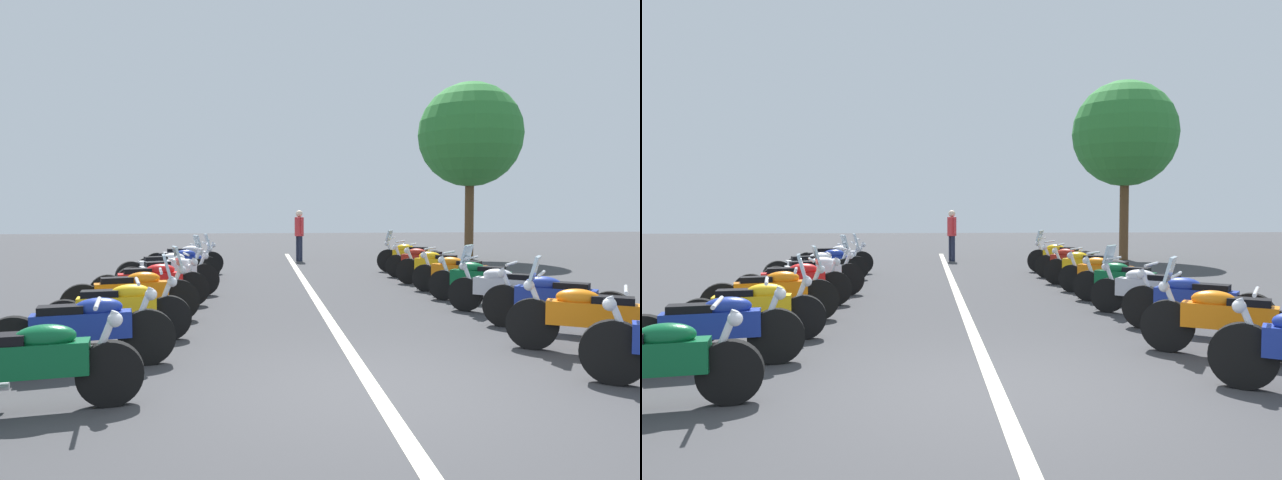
% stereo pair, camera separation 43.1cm
% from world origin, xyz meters
% --- Properties ---
extents(ground_plane, '(80.00, 80.00, 0.00)m').
position_xyz_m(ground_plane, '(0.00, 0.00, 0.00)').
color(ground_plane, '#38383A').
extents(lane_centre_stripe, '(25.14, 0.16, 0.01)m').
position_xyz_m(lane_centre_stripe, '(6.04, 0.00, 0.00)').
color(lane_centre_stripe, beige).
rests_on(lane_centre_stripe, ground_plane).
extents(motorcycle_left_row_0, '(0.70, 2.04, 0.98)m').
position_xyz_m(motorcycle_left_row_0, '(-0.29, 3.22, 0.45)').
color(motorcycle_left_row_0, black).
rests_on(motorcycle_left_row_0, ground_plane).
extents(motorcycle_left_row_1, '(0.75, 2.04, 1.01)m').
position_xyz_m(motorcycle_left_row_1, '(1.17, 3.13, 0.46)').
color(motorcycle_left_row_1, black).
rests_on(motorcycle_left_row_1, ground_plane).
extents(motorcycle_left_row_2, '(0.66, 1.97, 1.20)m').
position_xyz_m(motorcycle_left_row_2, '(2.55, 3.04, 0.46)').
color(motorcycle_left_row_2, black).
rests_on(motorcycle_left_row_2, ground_plane).
extents(motorcycle_left_row_3, '(0.86, 2.09, 1.23)m').
position_xyz_m(motorcycle_left_row_3, '(3.92, 3.13, 0.48)').
color(motorcycle_left_row_3, black).
rests_on(motorcycle_left_row_3, ground_plane).
extents(motorcycle_left_row_4, '(0.80, 2.11, 1.00)m').
position_xyz_m(motorcycle_left_row_4, '(5.44, 3.11, 0.46)').
color(motorcycle_left_row_4, black).
rests_on(motorcycle_left_row_4, ground_plane).
extents(motorcycle_left_row_5, '(1.00, 2.03, 1.02)m').
position_xyz_m(motorcycle_left_row_5, '(6.71, 2.97, 0.47)').
color(motorcycle_left_row_5, black).
rests_on(motorcycle_left_row_5, ground_plane).
extents(motorcycle_left_row_6, '(1.01, 2.10, 1.22)m').
position_xyz_m(motorcycle_left_row_6, '(8.14, 3.23, 0.48)').
color(motorcycle_left_row_6, black).
rests_on(motorcycle_left_row_6, ground_plane).
extents(motorcycle_left_row_7, '(0.75, 2.10, 1.20)m').
position_xyz_m(motorcycle_left_row_7, '(9.58, 3.14, 0.46)').
color(motorcycle_left_row_7, black).
rests_on(motorcycle_left_row_7, ground_plane).
extents(motorcycle_left_row_8, '(0.76, 2.11, 1.00)m').
position_xyz_m(motorcycle_left_row_8, '(11.04, 3.16, 0.46)').
color(motorcycle_left_row_8, black).
rests_on(motorcycle_left_row_8, ground_plane).
extents(motorcycle_right_row_1, '(1.24, 1.85, 1.22)m').
position_xyz_m(motorcycle_right_row_1, '(1.25, -2.97, 0.47)').
color(motorcycle_right_row_1, black).
rests_on(motorcycle_right_row_1, ground_plane).
extents(motorcycle_right_row_2, '(1.42, 1.79, 1.01)m').
position_xyz_m(motorcycle_right_row_2, '(2.65, -3.21, 0.46)').
color(motorcycle_right_row_2, black).
rests_on(motorcycle_right_row_2, ground_plane).
extents(motorcycle_right_row_3, '(1.48, 1.73, 1.19)m').
position_xyz_m(motorcycle_right_row_3, '(4.08, -3.09, 0.46)').
color(motorcycle_right_row_3, black).
rests_on(motorcycle_right_row_3, ground_plane).
extents(motorcycle_right_row_4, '(1.41, 1.73, 0.98)m').
position_xyz_m(motorcycle_right_row_4, '(5.42, -3.11, 0.45)').
color(motorcycle_right_row_4, black).
rests_on(motorcycle_right_row_4, ground_plane).
extents(motorcycle_right_row_5, '(1.43, 1.75, 0.98)m').
position_xyz_m(motorcycle_right_row_5, '(6.70, -3.12, 0.45)').
color(motorcycle_right_row_5, black).
rests_on(motorcycle_right_row_5, ground_plane).
extents(motorcycle_right_row_6, '(1.08, 1.84, 0.99)m').
position_xyz_m(motorcycle_right_row_6, '(8.19, -3.09, 0.45)').
color(motorcycle_right_row_6, black).
rests_on(motorcycle_right_row_6, ground_plane).
extents(motorcycle_right_row_7, '(1.37, 1.79, 0.99)m').
position_xyz_m(motorcycle_right_row_7, '(9.48, -3.12, 0.45)').
color(motorcycle_right_row_7, black).
rests_on(motorcycle_right_row_7, ground_plane).
extents(motorcycle_right_row_8, '(1.12, 1.82, 1.22)m').
position_xyz_m(motorcycle_right_row_8, '(10.98, -3.16, 0.47)').
color(motorcycle_right_row_8, black).
rests_on(motorcycle_right_row_8, ground_plane).
extents(bystander_2, '(0.49, 0.32, 1.78)m').
position_xyz_m(bystander_2, '(15.24, -0.28, 1.05)').
color(bystander_2, '#1E2338').
rests_on(bystander_2, ground_plane).
extents(roadside_tree_0, '(3.74, 3.74, 6.38)m').
position_xyz_m(roadside_tree_0, '(15.37, -6.48, 4.49)').
color(roadside_tree_0, brown).
rests_on(roadside_tree_0, ground_plane).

